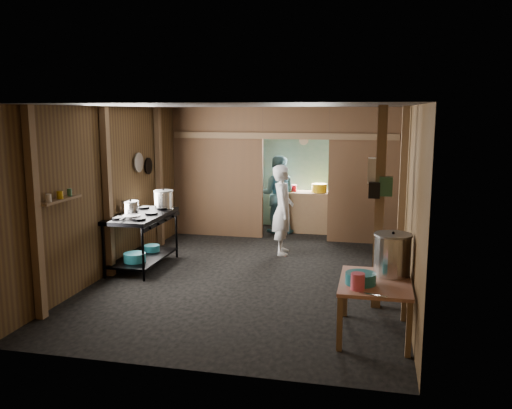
% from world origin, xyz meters
% --- Properties ---
extents(floor, '(4.50, 7.00, 0.00)m').
position_xyz_m(floor, '(0.00, 0.00, 0.00)').
color(floor, black).
rests_on(floor, ground).
extents(ceiling, '(4.50, 7.00, 0.00)m').
position_xyz_m(ceiling, '(0.00, 0.00, 2.60)').
color(ceiling, '#4F4B48').
rests_on(ceiling, ground).
extents(wall_back, '(4.50, 0.00, 2.60)m').
position_xyz_m(wall_back, '(0.00, 3.50, 1.30)').
color(wall_back, '#523B1E').
rests_on(wall_back, ground).
extents(wall_front, '(4.50, 0.00, 2.60)m').
position_xyz_m(wall_front, '(0.00, -3.50, 1.30)').
color(wall_front, '#523B1E').
rests_on(wall_front, ground).
extents(wall_left, '(0.00, 7.00, 2.60)m').
position_xyz_m(wall_left, '(-2.25, 0.00, 1.30)').
color(wall_left, '#523B1E').
rests_on(wall_left, ground).
extents(wall_right, '(0.00, 7.00, 2.60)m').
position_xyz_m(wall_right, '(2.25, 0.00, 1.30)').
color(wall_right, '#523B1E').
rests_on(wall_right, ground).
extents(partition_left, '(1.85, 0.10, 2.60)m').
position_xyz_m(partition_left, '(-1.32, 2.20, 1.30)').
color(partition_left, brown).
rests_on(partition_left, floor).
extents(partition_right, '(1.35, 0.10, 2.60)m').
position_xyz_m(partition_right, '(1.57, 2.20, 1.30)').
color(partition_right, brown).
rests_on(partition_right, floor).
extents(partition_header, '(1.30, 0.10, 0.60)m').
position_xyz_m(partition_header, '(0.25, 2.20, 2.30)').
color(partition_header, brown).
rests_on(partition_header, wall_back).
extents(turquoise_panel, '(4.40, 0.06, 2.50)m').
position_xyz_m(turquoise_panel, '(0.00, 3.44, 1.25)').
color(turquoise_panel, '#79A69D').
rests_on(turquoise_panel, wall_back).
extents(back_counter, '(1.20, 0.50, 0.85)m').
position_xyz_m(back_counter, '(0.30, 2.95, 0.42)').
color(back_counter, brown).
rests_on(back_counter, floor).
extents(wall_clock, '(0.20, 0.03, 0.20)m').
position_xyz_m(wall_clock, '(0.25, 3.40, 1.90)').
color(wall_clock, beige).
rests_on(wall_clock, wall_back).
extents(post_left_a, '(0.10, 0.12, 2.60)m').
position_xyz_m(post_left_a, '(-2.18, -2.60, 1.30)').
color(post_left_a, brown).
rests_on(post_left_a, floor).
extents(post_left_b, '(0.10, 0.12, 2.60)m').
position_xyz_m(post_left_b, '(-2.18, -0.80, 1.30)').
color(post_left_b, brown).
rests_on(post_left_b, floor).
extents(post_left_c, '(0.10, 0.12, 2.60)m').
position_xyz_m(post_left_c, '(-2.18, 1.20, 1.30)').
color(post_left_c, brown).
rests_on(post_left_c, floor).
extents(post_right, '(0.10, 0.12, 2.60)m').
position_xyz_m(post_right, '(2.18, -0.20, 1.30)').
color(post_right, brown).
rests_on(post_right, floor).
extents(post_free, '(0.12, 0.12, 2.60)m').
position_xyz_m(post_free, '(1.85, -1.30, 1.30)').
color(post_free, brown).
rests_on(post_free, floor).
extents(cross_beam, '(4.40, 0.12, 0.12)m').
position_xyz_m(cross_beam, '(0.00, 2.15, 2.05)').
color(cross_beam, brown).
rests_on(cross_beam, wall_left).
extents(pan_lid_big, '(0.03, 0.34, 0.34)m').
position_xyz_m(pan_lid_big, '(-2.21, 0.40, 1.65)').
color(pan_lid_big, gray).
rests_on(pan_lid_big, wall_left).
extents(pan_lid_small, '(0.03, 0.30, 0.30)m').
position_xyz_m(pan_lid_small, '(-2.21, 0.80, 1.55)').
color(pan_lid_small, black).
rests_on(pan_lid_small, wall_left).
extents(wall_shelf, '(0.14, 0.80, 0.03)m').
position_xyz_m(wall_shelf, '(-2.15, -2.10, 1.40)').
color(wall_shelf, brown).
rests_on(wall_shelf, wall_left).
extents(jar_white, '(0.07, 0.07, 0.10)m').
position_xyz_m(jar_white, '(-2.15, -2.35, 1.47)').
color(jar_white, beige).
rests_on(jar_white, wall_shelf).
extents(jar_yellow, '(0.08, 0.08, 0.10)m').
position_xyz_m(jar_yellow, '(-2.15, -2.10, 1.47)').
color(jar_yellow, '#BE930C').
rests_on(jar_yellow, wall_shelf).
extents(jar_green, '(0.06, 0.06, 0.10)m').
position_xyz_m(jar_green, '(-2.15, -1.88, 1.47)').
color(jar_green, '#2D5C3C').
rests_on(jar_green, wall_shelf).
extents(bag_white, '(0.22, 0.15, 0.32)m').
position_xyz_m(bag_white, '(1.80, -1.22, 1.78)').
color(bag_white, beige).
rests_on(bag_white, post_free).
extents(bag_green, '(0.16, 0.12, 0.24)m').
position_xyz_m(bag_green, '(1.92, -1.36, 1.60)').
color(bag_green, '#2D5C3C').
rests_on(bag_green, post_free).
extents(bag_black, '(0.14, 0.10, 0.20)m').
position_xyz_m(bag_black, '(1.78, -1.38, 1.55)').
color(bag_black, black).
rests_on(bag_black, post_free).
extents(gas_range, '(0.77, 1.51, 0.89)m').
position_xyz_m(gas_range, '(-1.88, -0.28, 0.44)').
color(gas_range, black).
rests_on(gas_range, floor).
extents(prep_table, '(0.79, 1.08, 0.64)m').
position_xyz_m(prep_table, '(1.83, -2.22, 0.32)').
color(prep_table, tan).
rests_on(prep_table, floor).
extents(stove_pot_large, '(0.43, 0.43, 0.33)m').
position_xyz_m(stove_pot_large, '(-1.71, 0.26, 1.04)').
color(stove_pot_large, silver).
rests_on(stove_pot_large, gas_range).
extents(stove_pot_med, '(0.33, 0.33, 0.23)m').
position_xyz_m(stove_pot_med, '(-2.05, -0.31, 0.98)').
color(stove_pot_med, silver).
rests_on(stove_pot_med, gas_range).
extents(frying_pan, '(0.34, 0.53, 0.07)m').
position_xyz_m(frying_pan, '(-1.88, -0.64, 0.91)').
color(frying_pan, gray).
rests_on(frying_pan, gas_range).
extents(blue_tub_front, '(0.35, 0.35, 0.14)m').
position_xyz_m(blue_tub_front, '(-1.88, -0.58, 0.24)').
color(blue_tub_front, '#227581').
rests_on(blue_tub_front, gas_range).
extents(blue_tub_back, '(0.26, 0.26, 0.11)m').
position_xyz_m(blue_tub_back, '(-1.88, 0.08, 0.23)').
color(blue_tub_back, '#227581').
rests_on(blue_tub_back, gas_range).
extents(stock_pot, '(0.51, 0.51, 0.51)m').
position_xyz_m(stock_pot, '(2.01, -1.95, 0.88)').
color(stock_pot, silver).
rests_on(stock_pot, prep_table).
extents(wash_basin, '(0.44, 0.44, 0.13)m').
position_xyz_m(wash_basin, '(1.67, -2.37, 0.70)').
color(wash_basin, '#227581').
rests_on(wash_basin, prep_table).
extents(pink_bucket, '(0.20, 0.20, 0.18)m').
position_xyz_m(pink_bucket, '(1.64, -2.57, 0.73)').
color(pink_bucket, '#E9536D').
rests_on(pink_bucket, prep_table).
extents(knife, '(0.30, 0.12, 0.01)m').
position_xyz_m(knife, '(1.81, -2.72, 0.65)').
color(knife, silver).
rests_on(knife, prep_table).
extents(yellow_tub, '(0.32, 0.32, 0.18)m').
position_xyz_m(yellow_tub, '(0.65, 2.95, 0.94)').
color(yellow_tub, '#BE930C').
rests_on(yellow_tub, back_counter).
extents(red_cup, '(0.12, 0.12, 0.14)m').
position_xyz_m(red_cup, '(0.12, 2.95, 0.92)').
color(red_cup, red).
rests_on(red_cup, back_counter).
extents(cook, '(0.48, 0.64, 1.60)m').
position_xyz_m(cook, '(0.20, 1.07, 0.80)').
color(cook, silver).
rests_on(cook, floor).
extents(worker_back, '(0.83, 0.67, 1.61)m').
position_xyz_m(worker_back, '(-0.20, 2.76, 0.81)').
color(worker_back, teal).
rests_on(worker_back, floor).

